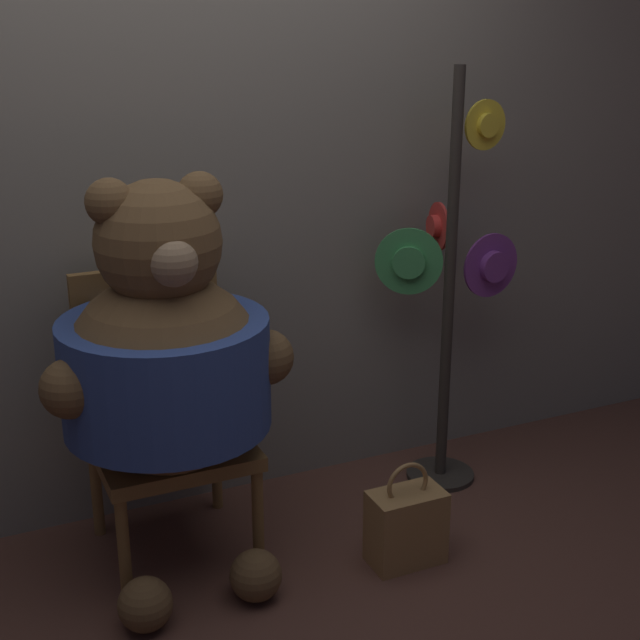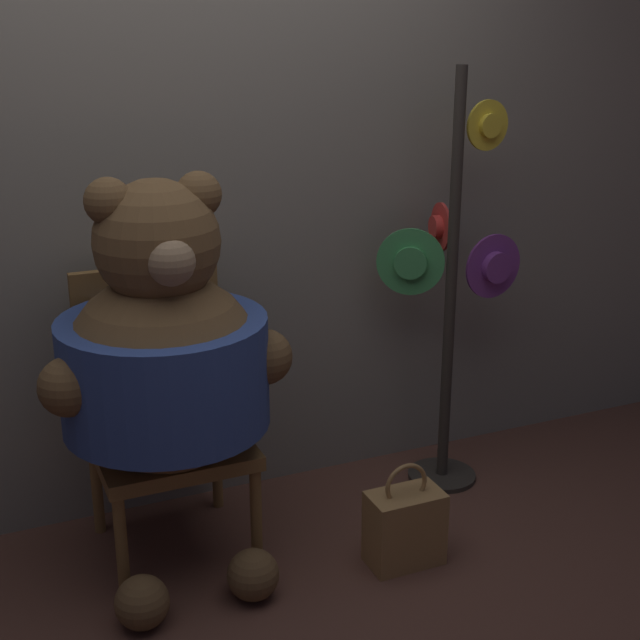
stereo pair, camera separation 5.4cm
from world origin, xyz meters
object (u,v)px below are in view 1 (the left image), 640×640
at_px(chair, 162,410).
at_px(handbag_on_ground, 406,526).
at_px(hat_display_rack, 451,289).
at_px(teddy_bear, 166,360).

relative_size(chair, handbag_on_ground, 2.59).
bearing_deg(hat_display_rack, teddy_bear, -170.93).
height_order(chair, hat_display_rack, hat_display_rack).
xyz_separation_m(chair, handbag_on_ground, (0.72, -0.49, -0.37)).
bearing_deg(handbag_on_ground, teddy_bear, 157.31).
xyz_separation_m(hat_display_rack, handbag_on_ground, (-0.46, -0.50, -0.66)).
bearing_deg(chair, handbag_on_ground, -34.35).
bearing_deg(hat_display_rack, handbag_on_ground, -132.79).
distance_m(chair, hat_display_rack, 1.21).
xyz_separation_m(chair, hat_display_rack, (1.18, 0.01, 0.29)).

